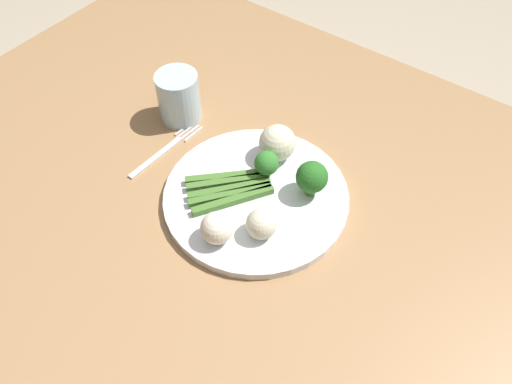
# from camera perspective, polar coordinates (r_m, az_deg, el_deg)

# --- Properties ---
(ground_plane) EXTENTS (6.00, 6.00, 0.02)m
(ground_plane) POSITION_cam_1_polar(r_m,az_deg,el_deg) (1.53, -1.43, -18.60)
(ground_plane) COLOR #B7A88E
(dining_table) EXTENTS (1.24, 0.96, 0.75)m
(dining_table) POSITION_cam_1_polar(r_m,az_deg,el_deg) (0.94, -2.20, -4.26)
(dining_table) COLOR #9E754C
(dining_table) RESTS_ON ground_plane
(plate) EXTENTS (0.30, 0.30, 0.01)m
(plate) POSITION_cam_1_polar(r_m,az_deg,el_deg) (0.84, -0.00, -0.54)
(plate) COLOR white
(plate) RESTS_ON dining_table
(asparagus_bundle) EXTENTS (0.13, 0.14, 0.01)m
(asparagus_bundle) POSITION_cam_1_polar(r_m,az_deg,el_deg) (0.84, -2.97, 0.35)
(asparagus_bundle) COLOR #47752D
(asparagus_bundle) RESTS_ON plate
(broccoli_front_left) EXTENTS (0.04, 0.04, 0.05)m
(broccoli_front_left) POSITION_cam_1_polar(r_m,az_deg,el_deg) (0.84, 1.15, 3.11)
(broccoli_front_left) COLOR #609E3D
(broccoli_front_left) RESTS_ON plate
(broccoli_near_center) EXTENTS (0.05, 0.05, 0.06)m
(broccoli_near_center) POSITION_cam_1_polar(r_m,az_deg,el_deg) (0.82, 6.09, 1.58)
(broccoli_near_center) COLOR #568E33
(broccoli_near_center) RESTS_ON plate
(cauliflower_edge) EXTENTS (0.06, 0.06, 0.06)m
(cauliflower_edge) POSITION_cam_1_polar(r_m,az_deg,el_deg) (0.87, 2.34, 5.36)
(cauliflower_edge) COLOR beige
(cauliflower_edge) RESTS_ON plate
(cauliflower_back) EXTENTS (0.05, 0.05, 0.05)m
(cauliflower_back) POSITION_cam_1_polar(r_m,az_deg,el_deg) (0.77, 0.59, -3.50)
(cauliflower_back) COLOR beige
(cauliflower_back) RESTS_ON plate
(cauliflower_near_fork) EXTENTS (0.05, 0.05, 0.05)m
(cauliflower_near_fork) POSITION_cam_1_polar(r_m,az_deg,el_deg) (0.77, -4.27, -3.92)
(cauliflower_near_fork) COLOR white
(cauliflower_near_fork) RESTS_ON plate
(fork) EXTENTS (0.03, 0.17, 0.00)m
(fork) POSITION_cam_1_polar(r_m,az_deg,el_deg) (0.94, -9.71, 4.63)
(fork) COLOR silver
(fork) RESTS_ON dining_table
(water_glass) EXTENTS (0.08, 0.08, 0.09)m
(water_glass) POSITION_cam_1_polar(r_m,az_deg,el_deg) (0.96, -8.40, 10.17)
(water_glass) COLOR silver
(water_glass) RESTS_ON dining_table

